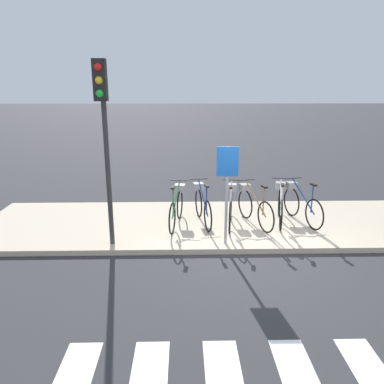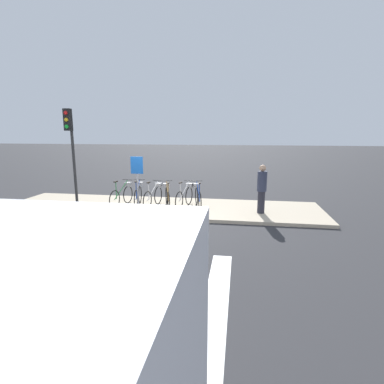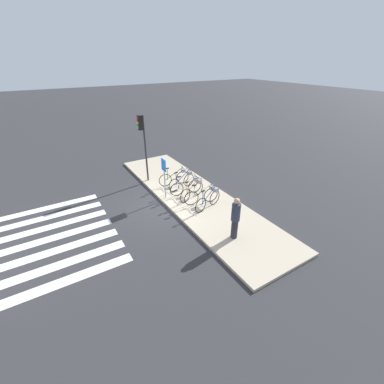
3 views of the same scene
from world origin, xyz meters
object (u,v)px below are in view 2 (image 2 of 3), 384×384
Objects in this scene: traffic_light at (71,139)px; pedestrian at (262,188)px; parked_bicycle_3 at (167,196)px; sign_post at (137,175)px; parked_bicycle_0 at (123,194)px; parked_bicycle_1 at (138,194)px; parked_bicycle_5 at (198,196)px; parked_bicycle_2 at (154,195)px; parked_bicycle_4 at (185,195)px.

pedestrian is at bearing 7.70° from traffic_light.
pedestrian is at bearing -4.84° from parked_bicycle_3.
parked_bicycle_3 is 0.80× the size of sign_post.
pedestrian reaches higher than parked_bicycle_3.
parked_bicycle_0 and parked_bicycle_1 have the same top height.
pedestrian is 0.48× the size of traffic_light.
parked_bicycle_0 and parked_bicycle_5 have the same top height.
sign_post is at bearing 1.14° from traffic_light.
parked_bicycle_1 and parked_bicycle_3 have the same top height.
parked_bicycle_3 is at bearing -4.97° from parked_bicycle_1.
parked_bicycle_2 and parked_bicycle_4 have the same top height.
parked_bicycle_2 is at bearing -179.89° from parked_bicycle_3.
traffic_light is at bearing -178.86° from sign_post.
parked_bicycle_5 is (1.19, 0.15, 0.00)m from parked_bicycle_3.
parked_bicycle_1 is (0.61, 0.13, 0.00)m from parked_bicycle_0.
parked_bicycle_0 and parked_bicycle_2 have the same top height.
sign_post is (-4.36, -0.87, 0.48)m from pedestrian.
pedestrian reaches higher than parked_bicycle_1.
parked_bicycle_1 is at bearing 175.12° from pedestrian.
parked_bicycle_0 is 1.01× the size of parked_bicycle_4.
pedestrian is (5.41, -0.28, 0.47)m from parked_bicycle_0.
parked_bicycle_5 is at bearing 1.92° from parked_bicycle_4.
traffic_light is (-3.87, -1.36, 2.19)m from parked_bicycle_4.
parked_bicycle_2 is at bearing -8.99° from parked_bicycle_1.
pedestrian is (2.89, -0.44, 0.47)m from parked_bicycle_4.
sign_post is at bearing -71.18° from parked_bicycle_1.
sign_post is (-1.47, -1.31, 0.96)m from parked_bicycle_4.
parked_bicycle_3 is at bearing 56.09° from sign_post.
parked_bicycle_5 is 0.81× the size of sign_post.
parked_bicycle_0 is at bearing -179.14° from parked_bicycle_2.
parked_bicycle_3 is 3.62m from pedestrian.
traffic_light is at bearing -155.27° from parked_bicycle_2.
parked_bicycle_0 is at bearing 177.01° from pedestrian.
parked_bicycle_0 is at bearing -176.41° from parked_bicycle_4.
traffic_light is 1.79× the size of sign_post.
parked_bicycle_3 is 1.20m from parked_bicycle_5.
parked_bicycle_2 is (0.68, -0.11, 0.00)m from parked_bicycle_1.
pedestrian is at bearing 11.24° from sign_post.
parked_bicycle_2 is 1.53m from sign_post.
parked_bicycle_2 is 1.24m from parked_bicycle_4.
pedestrian is at bearing -4.19° from parked_bicycle_2.
parked_bicycle_3 is 0.98× the size of parked_bicycle_5.
pedestrian is (4.12, -0.30, 0.47)m from parked_bicycle_2.
traffic_light is (-2.64, -1.22, 2.19)m from parked_bicycle_2.
parked_bicycle_0 is 1.83m from parked_bicycle_3.
parked_bicycle_1 is 3.23m from traffic_light.
sign_post is at bearing -138.38° from parked_bicycle_4.
parked_bicycle_4 is 0.97× the size of pedestrian.
sign_post is at bearing -168.76° from pedestrian.
parked_bicycle_4 is at bearing 171.34° from pedestrian.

